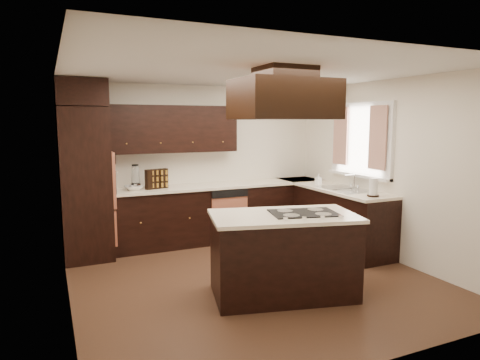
# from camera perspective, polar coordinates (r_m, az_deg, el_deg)

# --- Properties ---
(floor) EXTENTS (4.20, 4.20, 0.02)m
(floor) POSITION_cam_1_polar(r_m,az_deg,el_deg) (5.43, 1.69, -13.08)
(floor) COLOR brown
(floor) RESTS_ON ground
(ceiling) EXTENTS (4.20, 4.20, 0.02)m
(ceiling) POSITION_cam_1_polar(r_m,az_deg,el_deg) (5.11, 1.80, 14.36)
(ceiling) COLOR silver
(ceiling) RESTS_ON ground
(wall_back) EXTENTS (4.20, 0.02, 2.50)m
(wall_back) POSITION_cam_1_polar(r_m,az_deg,el_deg) (7.07, -5.79, 2.28)
(wall_back) COLOR #EDE4CE
(wall_back) RESTS_ON ground
(wall_front) EXTENTS (4.20, 0.02, 2.50)m
(wall_front) POSITION_cam_1_polar(r_m,az_deg,el_deg) (3.38, 17.67, -4.13)
(wall_front) COLOR #EDE4CE
(wall_front) RESTS_ON ground
(wall_left) EXTENTS (0.02, 4.20, 2.50)m
(wall_left) POSITION_cam_1_polar(r_m,az_deg,el_deg) (4.61, -22.54, -1.24)
(wall_left) COLOR #EDE4CE
(wall_left) RESTS_ON ground
(wall_right) EXTENTS (0.02, 4.20, 2.50)m
(wall_right) POSITION_cam_1_polar(r_m,az_deg,el_deg) (6.33, 19.17, 1.24)
(wall_right) COLOR #EDE4CE
(wall_right) RESTS_ON ground
(oven_column) EXTENTS (0.65, 0.75, 2.12)m
(oven_column) POSITION_cam_1_polar(r_m,az_deg,el_deg) (6.34, -19.95, -0.52)
(oven_column) COLOR black
(oven_column) RESTS_ON floor
(wall_oven_face) EXTENTS (0.05, 0.62, 0.78)m
(wall_oven_face) POSITION_cam_1_polar(r_m,az_deg,el_deg) (6.37, -16.84, 0.20)
(wall_oven_face) COLOR #C46B4C
(wall_oven_face) RESTS_ON oven_column
(base_cabinets_back) EXTENTS (2.93, 0.60, 0.88)m
(base_cabinets_back) POSITION_cam_1_polar(r_m,az_deg,el_deg) (6.91, -4.60, -4.63)
(base_cabinets_back) COLOR black
(base_cabinets_back) RESTS_ON floor
(base_cabinets_right) EXTENTS (0.60, 2.40, 0.88)m
(base_cabinets_right) POSITION_cam_1_polar(r_m,az_deg,el_deg) (6.95, 11.88, -4.71)
(base_cabinets_right) COLOR black
(base_cabinets_right) RESTS_ON floor
(countertop_back) EXTENTS (2.93, 0.63, 0.04)m
(countertop_back) POSITION_cam_1_polar(r_m,az_deg,el_deg) (6.82, -4.60, -0.87)
(countertop_back) COLOR white
(countertop_back) RESTS_ON base_cabinets_back
(countertop_right) EXTENTS (0.63, 2.40, 0.04)m
(countertop_right) POSITION_cam_1_polar(r_m,az_deg,el_deg) (6.86, 11.89, -0.97)
(countertop_right) COLOR white
(countertop_right) RESTS_ON base_cabinets_right
(upper_cabinets) EXTENTS (2.00, 0.34, 0.72)m
(upper_cabinets) POSITION_cam_1_polar(r_m,az_deg,el_deg) (6.74, -8.86, 6.73)
(upper_cabinets) COLOR black
(upper_cabinets) RESTS_ON wall_back
(dishwasher_front) EXTENTS (0.60, 0.05, 0.72)m
(dishwasher_front) POSITION_cam_1_polar(r_m,az_deg,el_deg) (6.76, -1.40, -5.28)
(dishwasher_front) COLOR #C46B4C
(dishwasher_front) RESTS_ON floor
(window_frame) EXTENTS (0.06, 1.32, 1.12)m
(window_frame) POSITION_cam_1_polar(r_m,az_deg,el_deg) (6.68, 15.83, 5.15)
(window_frame) COLOR white
(window_frame) RESTS_ON wall_right
(window_pane) EXTENTS (0.00, 1.20, 1.00)m
(window_pane) POSITION_cam_1_polar(r_m,az_deg,el_deg) (6.70, 16.01, 5.15)
(window_pane) COLOR white
(window_pane) RESTS_ON wall_right
(curtain_left) EXTENTS (0.02, 0.34, 0.90)m
(curtain_left) POSITION_cam_1_polar(r_m,az_deg,el_deg) (6.33, 17.88, 5.38)
(curtain_left) COLOR beige
(curtain_left) RESTS_ON wall_right
(curtain_right) EXTENTS (0.02, 0.34, 0.90)m
(curtain_right) POSITION_cam_1_polar(r_m,az_deg,el_deg) (6.97, 13.24, 5.75)
(curtain_right) COLOR beige
(curtain_right) RESTS_ON wall_right
(sink_rim) EXTENTS (0.52, 0.84, 0.01)m
(sink_rim) POSITION_cam_1_polar(r_m,az_deg,el_deg) (6.59, 13.80, -1.17)
(sink_rim) COLOR silver
(sink_rim) RESTS_ON countertop_right
(island) EXTENTS (1.68, 1.17, 0.88)m
(island) POSITION_cam_1_polar(r_m,az_deg,el_deg) (4.84, 5.76, -10.12)
(island) COLOR black
(island) RESTS_ON floor
(island_top) EXTENTS (1.75, 1.24, 0.04)m
(island_top) POSITION_cam_1_polar(r_m,az_deg,el_deg) (4.72, 5.83, -4.80)
(island_top) COLOR white
(island_top) RESTS_ON island
(cooktop) EXTENTS (0.81, 0.64, 0.01)m
(cooktop) POSITION_cam_1_polar(r_m,az_deg,el_deg) (4.78, 8.50, -4.36)
(cooktop) COLOR black
(cooktop) RESTS_ON island_top
(range_hood) EXTENTS (1.05, 0.72, 0.42)m
(range_hood) POSITION_cam_1_polar(r_m,az_deg,el_deg) (4.64, 5.95, 10.64)
(range_hood) COLOR black
(range_hood) RESTS_ON ceiling
(hood_duct) EXTENTS (0.55, 0.50, 0.13)m
(hood_duct) POSITION_cam_1_polar(r_m,az_deg,el_deg) (4.67, 6.00, 14.02)
(hood_duct) COLOR black
(hood_duct) RESTS_ON ceiling
(blender_base) EXTENTS (0.15, 0.15, 0.10)m
(blender_base) POSITION_cam_1_polar(r_m,az_deg,el_deg) (6.50, -13.71, -0.88)
(blender_base) COLOR silver
(blender_base) RESTS_ON countertop_back
(blender_pitcher) EXTENTS (0.13, 0.13, 0.26)m
(blender_pitcher) POSITION_cam_1_polar(r_m,az_deg,el_deg) (6.47, -13.76, 0.70)
(blender_pitcher) COLOR silver
(blender_pitcher) RESTS_ON blender_base
(spice_rack) EXTENTS (0.37, 0.19, 0.30)m
(spice_rack) POSITION_cam_1_polar(r_m,az_deg,el_deg) (6.56, -11.06, 0.15)
(spice_rack) COLOR black
(spice_rack) RESTS_ON countertop_back
(mixing_bowl) EXTENTS (0.27, 0.27, 0.07)m
(mixing_bowl) POSITION_cam_1_polar(r_m,az_deg,el_deg) (6.50, -13.98, -1.03)
(mixing_bowl) COLOR white
(mixing_bowl) RESTS_ON countertop_back
(soap_bottle) EXTENTS (0.08, 0.08, 0.18)m
(soap_bottle) POSITION_cam_1_polar(r_m,az_deg,el_deg) (6.95, 10.40, 0.09)
(soap_bottle) COLOR white
(soap_bottle) RESTS_ON countertop_right
(paper_towel) EXTENTS (0.13, 0.13, 0.25)m
(paper_towel) POSITION_cam_1_polar(r_m,az_deg,el_deg) (6.03, 17.36, -0.95)
(paper_towel) COLOR white
(paper_towel) RESTS_ON countertop_right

